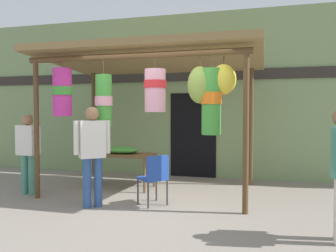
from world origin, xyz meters
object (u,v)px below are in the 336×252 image
flower_heap_on_table (123,150)px  folding_chair (155,175)px  display_table (121,157)px  customer_foreground (28,148)px  vendor_in_orange (92,148)px

flower_heap_on_table → folding_chair: bearing=-47.7°
display_table → flower_heap_on_table: size_ratio=1.88×
display_table → customer_foreground: size_ratio=0.87×
folding_chair → vendor_in_orange: (-0.94, -0.37, 0.46)m
flower_heap_on_table → customer_foreground: bearing=-144.7°
flower_heap_on_table → customer_foreground: customer_foreground is taller
display_table → customer_foreground: bearing=-146.4°
vendor_in_orange → customer_foreground: size_ratio=1.09×
customer_foreground → vendor_in_orange: bearing=-17.0°
flower_heap_on_table → vendor_in_orange: bearing=-85.5°
folding_chair → customer_foreground: 2.57m
folding_chair → vendor_in_orange: size_ratio=0.51×
folding_chair → vendor_in_orange: bearing=-158.7°
display_table → flower_heap_on_table: bearing=88.6°
vendor_in_orange → customer_foreground: bearing=163.0°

